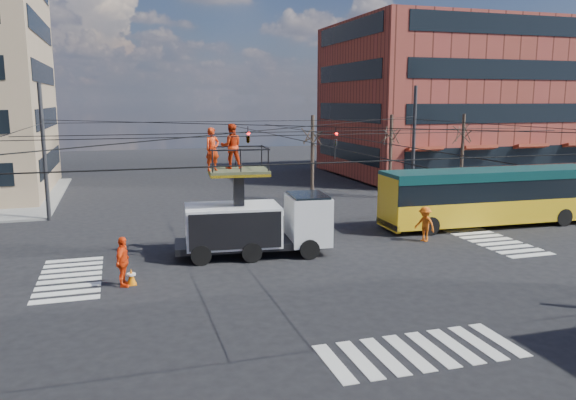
# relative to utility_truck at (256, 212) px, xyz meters

# --- Properties ---
(ground) EXTENTS (120.00, 120.00, 0.00)m
(ground) POSITION_rel_utility_truck_xyz_m (2.03, -1.18, -2.00)
(ground) COLOR black
(ground) RESTS_ON ground
(sidewalk_ne) EXTENTS (18.00, 18.00, 0.12)m
(sidewalk_ne) POSITION_rel_utility_truck_xyz_m (23.03, 19.82, -1.94)
(sidewalk_ne) COLOR slate
(sidewalk_ne) RESTS_ON ground
(crosswalks) EXTENTS (22.40, 22.40, 0.02)m
(crosswalks) POSITION_rel_utility_truck_xyz_m (2.03, -1.18, -1.99)
(crosswalks) COLOR silver
(crosswalks) RESTS_ON ground
(building_ne) EXTENTS (20.06, 16.06, 14.00)m
(building_ne) POSITION_rel_utility_truck_xyz_m (24.01, 22.79, 5.01)
(building_ne) COLOR brown
(building_ne) RESTS_ON ground
(overhead_network) EXTENTS (24.24, 24.24, 8.00)m
(overhead_network) POSITION_rel_utility_truck_xyz_m (1.96, -0.78, 2.29)
(overhead_network) COLOR #2D2D30
(overhead_network) RESTS_ON ground
(tree_a) EXTENTS (2.00, 2.00, 6.00)m
(tree_a) POSITION_rel_utility_truck_xyz_m (7.03, 12.32, 2.63)
(tree_a) COLOR #382B21
(tree_a) RESTS_ON ground
(tree_b) EXTENTS (2.00, 2.00, 6.00)m
(tree_b) POSITION_rel_utility_truck_xyz_m (13.03, 12.32, 2.63)
(tree_b) COLOR #382B21
(tree_b) RESTS_ON ground
(tree_c) EXTENTS (2.00, 2.00, 6.00)m
(tree_c) POSITION_rel_utility_truck_xyz_m (19.03, 12.32, 2.63)
(tree_c) COLOR #382B21
(tree_c) RESTS_ON ground
(utility_truck) EXTENTS (7.19, 3.18, 5.99)m
(utility_truck) POSITION_rel_utility_truck_xyz_m (0.00, 0.00, 0.00)
(utility_truck) COLOR black
(utility_truck) RESTS_ON ground
(city_bus) EXTENTS (13.00, 3.00, 3.20)m
(city_bus) POSITION_rel_utility_truck_xyz_m (14.18, 2.07, -0.27)
(city_bus) COLOR gold
(city_bus) RESTS_ON ground
(traffic_cone) EXTENTS (0.36, 0.36, 0.64)m
(traffic_cone) POSITION_rel_utility_truck_xyz_m (-5.63, -2.75, -1.68)
(traffic_cone) COLOR orange
(traffic_cone) RESTS_ON ground
(worker_ground) EXTENTS (0.83, 1.23, 1.94)m
(worker_ground) POSITION_rel_utility_truck_xyz_m (-5.92, -2.87, -1.03)
(worker_ground) COLOR #FF4410
(worker_ground) RESTS_ON ground
(flagger) EXTENTS (1.06, 1.31, 1.76)m
(flagger) POSITION_rel_utility_truck_xyz_m (8.69, -0.04, -1.12)
(flagger) COLOR #D3530D
(flagger) RESTS_ON ground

